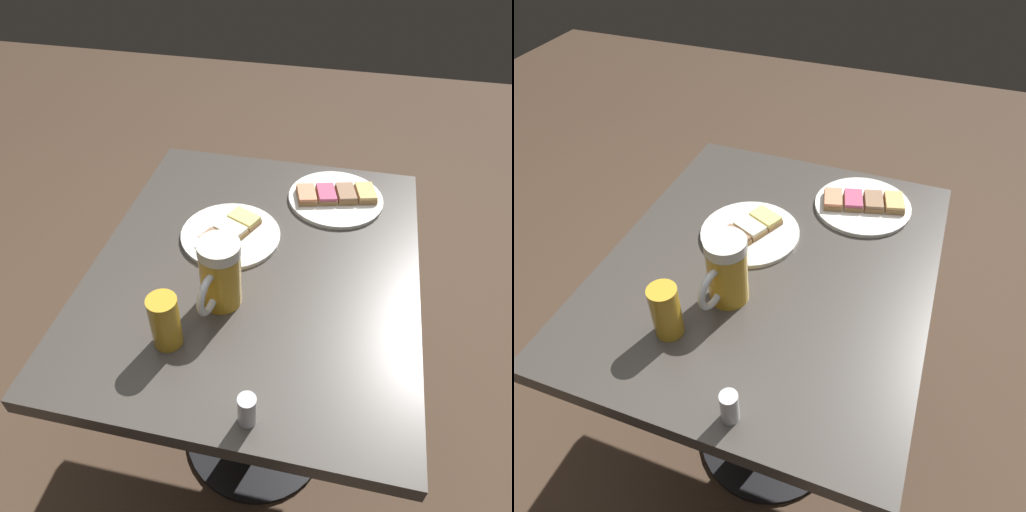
% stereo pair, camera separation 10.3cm
% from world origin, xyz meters
% --- Properties ---
extents(ground_plane, '(6.00, 6.00, 0.00)m').
position_xyz_m(ground_plane, '(0.00, 0.00, 0.00)').
color(ground_plane, '#4C3828').
extents(cafe_table, '(0.83, 0.69, 0.76)m').
position_xyz_m(cafe_table, '(0.00, 0.00, 0.60)').
color(cafe_table, black).
rests_on(cafe_table, ground_plane).
extents(plate_near, '(0.23, 0.23, 0.03)m').
position_xyz_m(plate_near, '(0.07, 0.08, 0.77)').
color(plate_near, white).
rests_on(plate_near, cafe_table).
extents(plate_far, '(0.23, 0.23, 0.03)m').
position_xyz_m(plate_far, '(0.26, -0.15, 0.77)').
color(plate_far, white).
rests_on(plate_far, cafe_table).
extents(beer_mug, '(0.13, 0.08, 0.15)m').
position_xyz_m(beer_mug, '(-0.12, 0.04, 0.83)').
color(beer_mug, gold).
rests_on(beer_mug, cafe_table).
extents(beer_glass_small, '(0.05, 0.05, 0.11)m').
position_xyz_m(beer_glass_small, '(-0.24, 0.11, 0.82)').
color(beer_glass_small, gold).
rests_on(beer_glass_small, cafe_table).
extents(salt_shaker, '(0.03, 0.03, 0.06)m').
position_xyz_m(salt_shaker, '(-0.36, -0.06, 0.79)').
color(salt_shaker, silver).
rests_on(salt_shaker, cafe_table).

